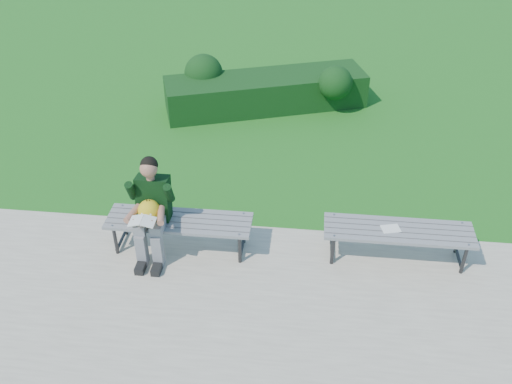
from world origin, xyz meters
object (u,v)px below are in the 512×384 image
hedge (263,89)px  bench_right (398,233)px  bench_left (179,223)px  paper_sheet (391,229)px  seated_boy (151,207)px

hedge → bench_right: hedge is taller
bench_left → paper_sheet: size_ratio=7.12×
hedge → paper_sheet: hedge is taller
paper_sheet → bench_left: bearing=-177.8°
bench_right → hedge: bearing=117.0°
hedge → bench_left: 4.16m
paper_sheet → bench_right: bearing=-0.0°
hedge → seated_boy: 4.32m
paper_sheet → seated_boy: bearing=-176.1°
hedge → seated_boy: (-0.95, -4.20, 0.35)m
bench_right → paper_sheet: bench_right is taller
hedge → seated_boy: bearing=-102.7°
paper_sheet → hedge: bearing=115.8°
bench_right → seated_boy: 3.01m
bench_left → bench_right: size_ratio=1.00×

